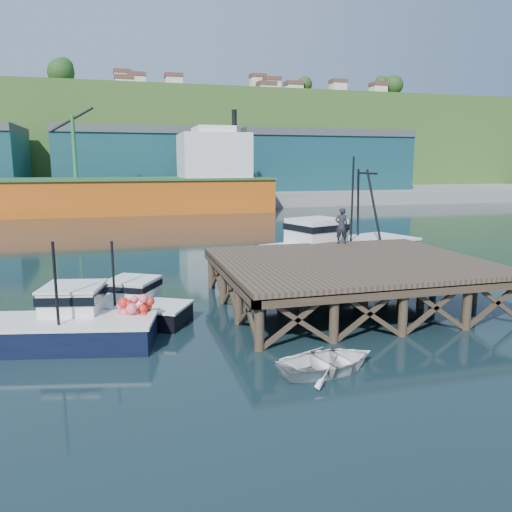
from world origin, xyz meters
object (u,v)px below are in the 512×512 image
object	(u,v)px
dinghy	(328,361)
dockworker	(341,226)
boat_navy	(68,324)
trawler	(340,247)
boat_black	(125,305)

from	to	relation	value
dinghy	dockworker	bearing A→B (deg)	-35.80
boat_navy	dinghy	distance (m)	9.47
dinghy	dockworker	size ratio (longest dim) A/B	1.67
boat_navy	trawler	size ratio (longest dim) A/B	0.61
boat_navy	boat_black	distance (m)	3.25
boat_black	dinghy	xyz separation A→B (m)	(6.12, -7.28, -0.29)
dinghy	dockworker	distance (m)	13.09
trawler	dinghy	size ratio (longest dim) A/B	3.28
boat_navy	dinghy	bearing A→B (deg)	-18.07
boat_black	dockworker	bearing A→B (deg)	48.69
boat_black	dockworker	xyz separation A→B (m)	(11.80, 4.19, 2.48)
boat_navy	trawler	bearing A→B (deg)	44.06
dinghy	dockworker	world-z (taller)	dockworker
dockworker	trawler	bearing A→B (deg)	-97.32
boat_black	trawler	distance (m)	14.76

